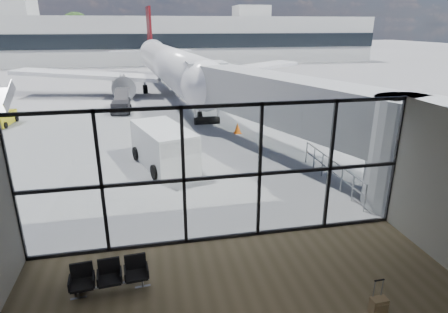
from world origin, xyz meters
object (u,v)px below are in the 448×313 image
object	(u,v)px
seating_row	(110,274)
suitcase	(378,309)
airliner	(168,64)
service_van	(164,147)
belt_loader	(121,105)
backpack	(79,285)

from	to	relation	value
seating_row	suitcase	size ratio (longest dim) A/B	1.90
seating_row	airliner	xyz separation A→B (m)	(3.64, 31.51, 2.26)
seating_row	service_van	size ratio (longest dim) A/B	0.41
suitcase	service_van	world-z (taller)	service_van
seating_row	belt_loader	xyz separation A→B (m)	(-0.82, 21.95, 0.07)
seating_row	belt_loader	world-z (taller)	belt_loader
suitcase	airliner	size ratio (longest dim) A/B	0.03
service_van	belt_loader	distance (m)	13.23
suitcase	belt_loader	xyz separation A→B (m)	(-7.13, 24.34, 0.24)
seating_row	backpack	distance (m)	0.85
seating_row	belt_loader	distance (m)	21.97
service_van	suitcase	bearing A→B (deg)	-86.20
service_van	airliner	bearing A→B (deg)	68.49
belt_loader	airliner	bearing A→B (deg)	67.03
airliner	seating_row	bearing A→B (deg)	-102.30
suitcase	airliner	bearing A→B (deg)	92.89
service_van	backpack	bearing A→B (deg)	-124.19
suitcase	airliner	world-z (taller)	airliner
seating_row	suitcase	distance (m)	6.74
suitcase	service_van	distance (m)	12.23
backpack	suitcase	distance (m)	7.52
service_van	seating_row	bearing A→B (deg)	-119.27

